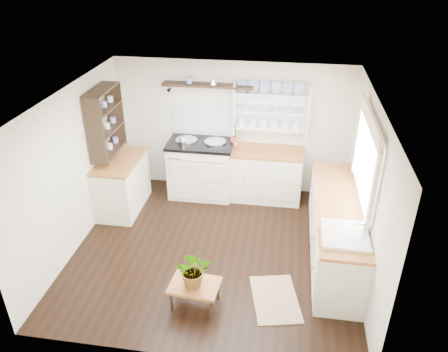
{
  "coord_description": "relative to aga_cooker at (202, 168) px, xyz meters",
  "views": [
    {
      "loc": [
        0.92,
        -5.03,
        4.01
      ],
      "look_at": [
        0.11,
        0.25,
        1.1
      ],
      "focal_mm": 35.0,
      "sensor_mm": 36.0,
      "label": 1
    }
  ],
  "objects": [
    {
      "name": "aga_cooker",
      "position": [
        0.0,
        0.0,
        0.0
      ],
      "size": [
        1.11,
        0.77,
        1.02
      ],
      "color": "white",
      "rests_on": "floor"
    },
    {
      "name": "belfast_sink",
      "position": [
        2.2,
        -2.22,
        0.29
      ],
      "size": [
        0.55,
        0.6,
        0.45
      ],
      "color": "white",
      "rests_on": "right_cabinets"
    },
    {
      "name": "potted_plant",
      "position": [
        0.45,
        -2.68,
        0.05
      ],
      "size": [
        0.49,
        0.45,
        0.46
      ],
      "primitive_type": "imported",
      "rotation": [
        0.0,
        0.0,
        0.23
      ],
      "color": "#3F7233",
      "rests_on": "center_table"
    },
    {
      "name": "center_table",
      "position": [
        0.45,
        -2.68,
        -0.23
      ],
      "size": [
        0.63,
        0.48,
        0.32
      ],
      "rotation": [
        0.0,
        0.0,
        -0.09
      ],
      "color": "brown",
      "rests_on": "floor"
    },
    {
      "name": "right_cabinets",
      "position": [
        2.19,
        -1.47,
        -0.05
      ],
      "size": [
        0.62,
        2.43,
        0.9
      ],
      "color": "silver",
      "rests_on": "floor"
    },
    {
      "name": "high_shelf",
      "position": [
        0.09,
        0.21,
        1.4
      ],
      "size": [
        1.5,
        0.29,
        0.16
      ],
      "color": "black",
      "rests_on": "wall_back"
    },
    {
      "name": "plate_rack",
      "position": [
        1.14,
        0.29,
        1.05
      ],
      "size": [
        1.2,
        0.22,
        0.9
      ],
      "color": "white",
      "rests_on": "wall_back"
    },
    {
      "name": "ceiling",
      "position": [
        0.49,
        -1.57,
        1.79
      ],
      "size": [
        4.0,
        3.8,
        0.01
      ],
      "primitive_type": "cube",
      "color": "white",
      "rests_on": "wall_back"
    },
    {
      "name": "wall_left",
      "position": [
        -1.51,
        -1.57,
        0.64
      ],
      "size": [
        0.02,
        3.8,
        2.3
      ],
      "primitive_type": "cube",
      "color": "beige",
      "rests_on": "ground"
    },
    {
      "name": "floor_rug",
      "position": [
        1.43,
        -2.45,
        -0.5
      ],
      "size": [
        0.72,
        0.95,
        0.02
      ],
      "primitive_type": "cube",
      "rotation": [
        0.0,
        0.0,
        0.22
      ],
      "color": "olive",
      "rests_on": "floor"
    },
    {
      "name": "left_shelving",
      "position": [
        -1.35,
        -0.67,
        1.04
      ],
      "size": [
        0.28,
        0.8,
        1.05
      ],
      "primitive_type": "cube",
      "color": "black",
      "rests_on": "wall_left"
    },
    {
      "name": "window",
      "position": [
        2.44,
        -1.42,
        1.06
      ],
      "size": [
        0.08,
        1.55,
        1.22
      ],
      "color": "white",
      "rests_on": "wall_right"
    },
    {
      "name": "back_cabinets",
      "position": [
        1.09,
        0.03,
        -0.05
      ],
      "size": [
        1.27,
        0.63,
        0.9
      ],
      "color": "silver",
      "rests_on": "floor"
    },
    {
      "name": "floor",
      "position": [
        0.49,
        -1.57,
        -0.51
      ],
      "size": [
        4.0,
        3.8,
        0.01
      ],
      "primitive_type": "cube",
      "color": "black",
      "rests_on": "ground"
    },
    {
      "name": "kettle",
      "position": [
        -0.28,
        -0.12,
        0.52
      ],
      "size": [
        0.16,
        0.16,
        0.2
      ],
      "primitive_type": null,
      "color": "silver",
      "rests_on": "aga_cooker"
    },
    {
      "name": "wall_right",
      "position": [
        2.49,
        -1.57,
        0.64
      ],
      "size": [
        0.02,
        3.8,
        2.3
      ],
      "primitive_type": "cube",
      "color": "beige",
      "rests_on": "ground"
    },
    {
      "name": "wall_back",
      "position": [
        0.49,
        0.33,
        0.64
      ],
      "size": [
        4.0,
        0.02,
        2.3
      ],
      "primitive_type": "cube",
      "color": "beige",
      "rests_on": "ground"
    },
    {
      "name": "left_cabinets",
      "position": [
        -1.21,
        -0.67,
        -0.05
      ],
      "size": [
        0.62,
        1.13,
        0.9
      ],
      "color": "silver",
      "rests_on": "floor"
    },
    {
      "name": "utensil_crock",
      "position": [
        0.56,
        0.11,
        0.48
      ],
      "size": [
        0.13,
        0.13,
        0.16
      ],
      "primitive_type": "cylinder",
      "color": "#984637",
      "rests_on": "back_cabinets"
    }
  ]
}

